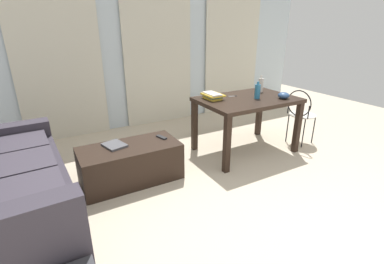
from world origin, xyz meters
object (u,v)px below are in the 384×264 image
Objects in this scene: bowl at (284,95)px; magazine at (114,145)px; tv_remote_primary at (162,137)px; coffee_table at (131,163)px; bottle_near at (257,91)px; craft_table at (247,105)px; scissors at (234,96)px; couch at (5,187)px; book_stack at (213,96)px; wire_chair at (301,111)px; bottle_far at (261,85)px.

bowl is 2.23m from magazine.
bowl reaches higher than tv_remote_primary.
coffee_table is 1.85m from bottle_near.
bowl is (2.03, -0.24, 0.59)m from coffee_table.
craft_table is 0.22m from scissors.
bottle_near reaches higher than magazine.
scissors is at bearing 6.43° from coffee_table.
bowl is 1.21× the size of scissors.
scissors is (2.72, 0.28, 0.43)m from couch.
bowl is at bearing -30.34° from bottle_near.
craft_table is at bearing 147.67° from bowl.
bowl is at bearing -27.92° from book_stack.
scissors is at bearing -3.13° from book_stack.
coffee_table is at bearing -170.97° from book_stack.
book_stack is at bearing 9.03° from coffee_table.
coffee_table is 3.85× the size of book_stack.
couch reaches higher than craft_table.
tv_remote_primary is at bearing -169.36° from book_stack.
craft_table is at bearing -23.53° from book_stack.
bottle_near is (-0.74, 0.12, 0.35)m from wire_chair.
couch is at bearing 175.66° from magazine.
bottle_near is at bearing -2.30° from coffee_table.
coffee_table is at bearing -44.30° from magazine.
bottle_near is 1.48× the size of bowl.
bottle_far is 1.60× the size of bowl.
couch is at bearing 178.72° from wire_chair.
craft_table is 10.42× the size of scissors.
book_stack is at bearing -4.99° from tv_remote_primary.
book_stack is at bearing 152.08° from bowl.
bottle_far reaches higher than craft_table.
bowl is at bearing -32.33° from craft_table.
magazine is at bearing 175.44° from bottle_near.
coffee_table is 4.37× the size of magazine.
bowl is at bearing -172.94° from wire_chair.
book_stack is (2.38, 0.30, 0.48)m from couch.
scissors is (0.33, -0.02, -0.04)m from book_stack.
craft_table is at bearing -17.31° from tv_remote_primary.
bottle_far is at bearing 25.86° from craft_table.
bottle_far is at bearing 0.21° from book_stack.
bottle_near is (0.09, -0.07, 0.20)m from craft_table.
tv_remote_primary is 0.55m from magazine.
tv_remote_primary is at bearing 5.40° from couch.
scissors is at bearing -177.50° from bottle_far.
craft_table is at bearing -154.14° from bottle_far.
book_stack reaches higher than coffee_table.
couch is 13.58× the size of tv_remote_primary.
craft_table is at bearing 166.95° from wire_chair.
bottle_far is (-0.45, 0.39, 0.35)m from wire_chair.
couch is 16.35× the size of scissors.
magazine is (-1.78, 0.08, -0.22)m from craft_table.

